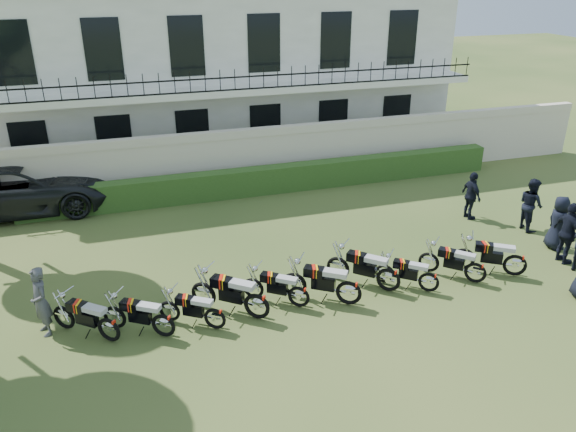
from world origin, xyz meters
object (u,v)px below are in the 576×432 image
motorcycle_1 (163,320)px  motorcycle_8 (476,268)px  motorcycle_0 (108,324)px  motorcycle_7 (429,278)px  motorcycle_4 (299,292)px  officer_3 (558,223)px  inspector (41,302)px  motorcycle_2 (215,314)px  motorcycle_5 (349,287)px  officer_4 (531,204)px  officer_2 (568,233)px  motorcycle_3 (257,300)px  suv (20,188)px  officer_5 (471,196)px  motorcycle_9 (516,260)px  motorcycle_6 (389,274)px

motorcycle_1 → motorcycle_8: 8.25m
motorcycle_0 → motorcycle_7: bearing=-52.2°
motorcycle_4 → officer_3: 8.48m
inspector → officer_3: size_ratio=1.02×
motorcycle_0 → motorcycle_8: bearing=-51.7°
motorcycle_2 → motorcycle_8: (7.07, -0.01, 0.03)m
motorcycle_5 → officer_4: size_ratio=1.03×
officer_3 → motorcycle_2: bearing=100.5°
motorcycle_5 → officer_2: size_ratio=0.97×
motorcycle_8 → motorcycle_5: bearing=134.8°
motorcycle_2 → motorcycle_3: motorcycle_3 is taller
motorcycle_8 → suv: 15.09m
motorcycle_3 → officer_3: 9.62m
officer_3 → inspector: bearing=94.8°
motorcycle_7 → officer_2: 4.60m
officer_4 → officer_5: 1.85m
officer_4 → motorcycle_8: bearing=128.6°
motorcycle_1 → officer_4: (11.91, 2.38, 0.40)m
motorcycle_2 → motorcycle_9: bearing=-56.7°
motorcycle_4 → suv: bearing=76.6°
motorcycle_5 → officer_2: (6.81, 0.22, 0.40)m
motorcycle_1 → motorcycle_6: motorcycle_6 is taller
motorcycle_9 → inspector: bearing=118.7°
motorcycle_0 → motorcycle_5: 5.77m
officer_3 → motorcycle_6: bearing=102.1°
officer_2 → motorcycle_0: bearing=91.0°
suv → motorcycle_1: bearing=-156.7°
motorcycle_1 → motorcycle_7: size_ratio=1.16×
motorcycle_4 → officer_3: (8.44, 0.78, 0.38)m
motorcycle_9 → officer_4: (2.41, 2.45, 0.37)m
motorcycle_6 → officer_2: (5.57, -0.06, 0.40)m
motorcycle_6 → motorcycle_8: bearing=-53.3°
suv → motorcycle_2: bearing=-150.8°
motorcycle_0 → motorcycle_8: motorcycle_0 is taller
motorcycle_2 → officer_2: 10.22m
motorcycle_3 → officer_2: bearing=-50.2°
motorcycle_8 → officer_4: 4.42m
motorcycle_1 → officer_5: size_ratio=0.97×
motorcycle_7 → inspector: inspector is taller
motorcycle_0 → officer_4: officer_4 is taller
motorcycle_6 → motorcycle_0: bearing=134.4°
suv → motorcycle_4: bearing=-140.4°
officer_2 → motorcycle_9: bearing=98.8°
motorcycle_1 → motorcycle_8: bearing=-57.6°
motorcycle_4 → motorcycle_1: bearing=130.8°
motorcycle_3 → inspector: 4.94m
motorcycle_0 → motorcycle_8: size_ratio=1.10×
inspector → officer_4: 14.58m
motorcycle_0 → motorcycle_7: motorcycle_0 is taller
motorcycle_6 → motorcycle_8: 2.45m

